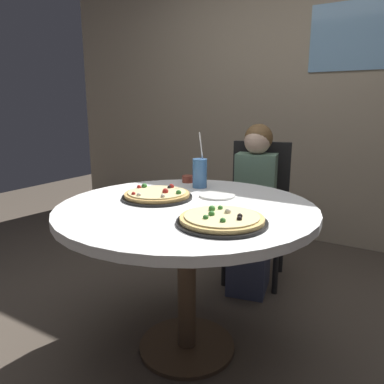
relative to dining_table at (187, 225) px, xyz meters
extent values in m
plane|color=#4C4238|center=(0.00, 0.00, -0.65)|extent=(8.00, 8.00, 0.00)
cube|color=tan|center=(0.00, 1.95, 0.80)|extent=(5.20, 0.12, 2.90)
cube|color=#8CBFE5|center=(0.34, 1.88, 1.07)|extent=(0.59, 0.02, 0.52)
cylinder|color=white|center=(0.00, 0.00, 0.08)|extent=(1.19, 1.19, 0.04)
cylinder|color=#4C3826|center=(0.00, 0.00, -0.28)|extent=(0.09, 0.09, 0.69)
cylinder|color=#4C3826|center=(0.00, 0.00, -0.64)|extent=(0.48, 0.48, 0.02)
cube|color=black|center=(0.00, 0.89, -0.22)|extent=(0.47, 0.47, 0.04)
cube|color=black|center=(-0.04, 1.07, 0.04)|extent=(0.40, 0.12, 0.52)
cylinder|color=black|center=(-0.13, 0.69, -0.44)|extent=(0.04, 0.04, 0.41)
cylinder|color=black|center=(0.20, 0.76, -0.44)|extent=(0.04, 0.04, 0.41)
cylinder|color=black|center=(-0.20, 1.02, -0.44)|extent=(0.04, 0.04, 0.41)
cylinder|color=black|center=(0.13, 1.09, -0.44)|extent=(0.04, 0.04, 0.41)
cube|color=#3F4766|center=(0.03, 0.74, -0.42)|extent=(0.30, 0.36, 0.45)
cube|color=slate|center=(0.00, 0.87, 0.02)|extent=(0.29, 0.21, 0.44)
sphere|color=beige|center=(0.00, 0.87, 0.32)|extent=(0.17, 0.17, 0.17)
sphere|color=brown|center=(0.00, 0.89, 0.34)|extent=(0.18, 0.18, 0.18)
cylinder|color=black|center=(0.26, -0.17, 0.11)|extent=(0.36, 0.36, 0.01)
cylinder|color=#D8B266|center=(0.26, -0.17, 0.12)|extent=(0.33, 0.33, 0.02)
cylinder|color=beige|center=(0.26, -0.17, 0.13)|extent=(0.29, 0.29, 0.01)
sphere|color=#387F33|center=(0.20, -0.12, 0.14)|extent=(0.03, 0.03, 0.03)
sphere|color=beige|center=(0.27, -0.12, 0.14)|extent=(0.03, 0.03, 0.03)
sphere|color=#387F33|center=(0.23, -0.24, 0.14)|extent=(0.02, 0.02, 0.02)
sphere|color=#387F33|center=(0.23, -0.19, 0.14)|extent=(0.03, 0.03, 0.03)
sphere|color=#387F33|center=(0.22, -0.09, 0.14)|extent=(0.02, 0.02, 0.02)
sphere|color=#387F33|center=(0.30, -0.24, 0.14)|extent=(0.02, 0.02, 0.02)
sphere|color=black|center=(0.33, -0.15, 0.14)|extent=(0.02, 0.02, 0.02)
sphere|color=black|center=(0.35, -0.19, 0.14)|extent=(0.02, 0.02, 0.02)
cylinder|color=black|center=(-0.19, 0.03, 0.11)|extent=(0.35, 0.35, 0.01)
cylinder|color=tan|center=(-0.19, 0.03, 0.12)|extent=(0.32, 0.32, 0.02)
cylinder|color=beige|center=(-0.19, 0.03, 0.13)|extent=(0.29, 0.29, 0.01)
sphere|color=#387F33|center=(-0.07, 0.05, 0.14)|extent=(0.03, 0.03, 0.03)
sphere|color=#B2231E|center=(-0.18, 0.14, 0.14)|extent=(0.03, 0.03, 0.03)
sphere|color=#387F33|center=(-0.30, 0.07, 0.14)|extent=(0.03, 0.03, 0.03)
sphere|color=beige|center=(-0.10, -0.05, 0.14)|extent=(0.02, 0.02, 0.02)
sphere|color=#B2231E|center=(-0.32, 0.05, 0.14)|extent=(0.02, 0.02, 0.02)
sphere|color=beige|center=(-0.21, -0.09, 0.14)|extent=(0.02, 0.02, 0.02)
sphere|color=black|center=(-0.18, 0.12, 0.14)|extent=(0.02, 0.02, 0.02)
sphere|color=#B2231E|center=(-0.25, -0.08, 0.14)|extent=(0.02, 0.02, 0.02)
sphere|color=#B2231E|center=(-0.14, 0.03, 0.14)|extent=(0.03, 0.03, 0.03)
cylinder|color=#3F72B2|center=(-0.13, 0.35, 0.18)|extent=(0.08, 0.08, 0.16)
cylinder|color=white|center=(-0.12, 0.35, 0.30)|extent=(0.01, 0.05, 0.22)
cylinder|color=brown|center=(-0.26, 0.44, 0.12)|extent=(0.07, 0.07, 0.04)
cylinder|color=white|center=(0.05, 0.21, 0.11)|extent=(0.18, 0.18, 0.01)
camera|label=1|loc=(0.86, -1.38, 0.55)|focal=34.26mm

